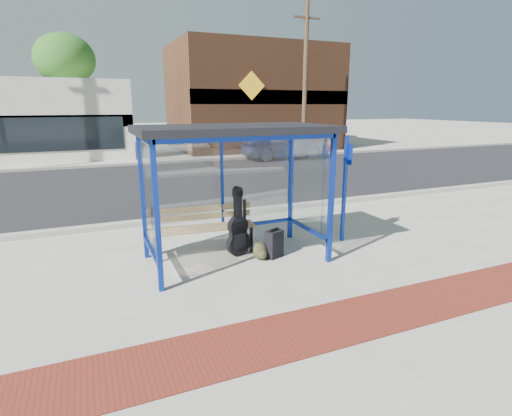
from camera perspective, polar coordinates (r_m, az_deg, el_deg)
name	(u,v)px	position (r m, az deg, el deg)	size (l,w,h in m)	color
ground	(236,259)	(7.41, -2.82, -7.33)	(120.00, 120.00, 0.00)	#B2ADA0
brick_paver_strip	(308,330)	(5.30, 7.45, -16.89)	(60.00, 1.00, 0.01)	maroon
curb_near	(196,217)	(10.03, -8.59, -1.26)	(60.00, 0.25, 0.12)	gray
street_asphalt	(160,183)	(14.91, -13.58, 3.45)	(60.00, 10.00, 0.00)	black
curb_far	(141,163)	(19.89, -16.13, 6.14)	(60.00, 0.25, 0.12)	gray
far_sidewalk	(136,160)	(21.77, -16.77, 6.62)	(60.00, 4.00, 0.01)	#B2ADA0
bus_shelter	(234,146)	(6.98, -3.23, 8.86)	(3.30, 1.80, 2.42)	#0D2894
storefront_brown	(252,98)	(27.03, -0.54, 15.43)	(10.00, 7.08, 6.40)	#59331E
tree_mid	(65,60)	(28.60, -25.66, 18.56)	(3.60, 3.60, 7.03)	#4C3826
tree_right	(289,68)	(32.22, 4.75, 19.24)	(3.60, 3.60, 7.03)	#4C3826
utility_pole_east	(305,79)	(22.92, 7.02, 17.77)	(1.60, 0.24, 8.00)	#4C3826
bench	(202,225)	(7.66, -7.72, -2.48)	(2.03, 0.64, 0.94)	black
guitar_bag	(238,232)	(7.44, -2.58, -3.51)	(0.47, 0.21, 1.25)	black
suitcase	(274,244)	(7.43, 2.62, -5.16)	(0.37, 0.31, 0.56)	black
backpack	(261,252)	(7.33, 0.65, -6.25)	(0.30, 0.28, 0.33)	#2D2D19
sign_post	(345,183)	(8.28, 12.61, 3.47)	(0.08, 0.27, 2.17)	#0E2E9B
newspaper_a	(185,272)	(6.97, -10.11, -8.98)	(0.35, 0.28, 0.01)	white
newspaper_b	(201,269)	(7.04, -7.83, -8.64)	(0.41, 0.32, 0.01)	white
newspaper_c	(245,257)	(7.51, -1.58, -7.01)	(0.35, 0.28, 0.01)	white
parked_car	(285,145)	(21.07, 4.16, 8.93)	(1.53, 4.40, 1.45)	#172140
fire_hydrant	(330,147)	(24.20, 10.47, 8.56)	(0.29, 0.19, 0.65)	maroon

